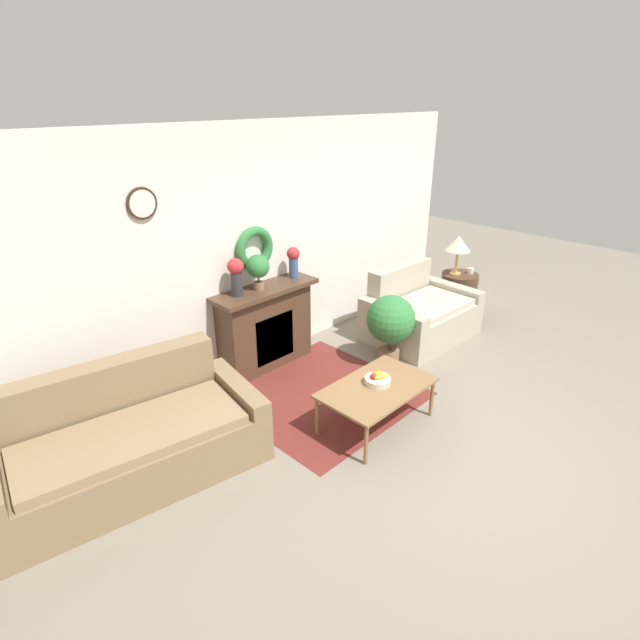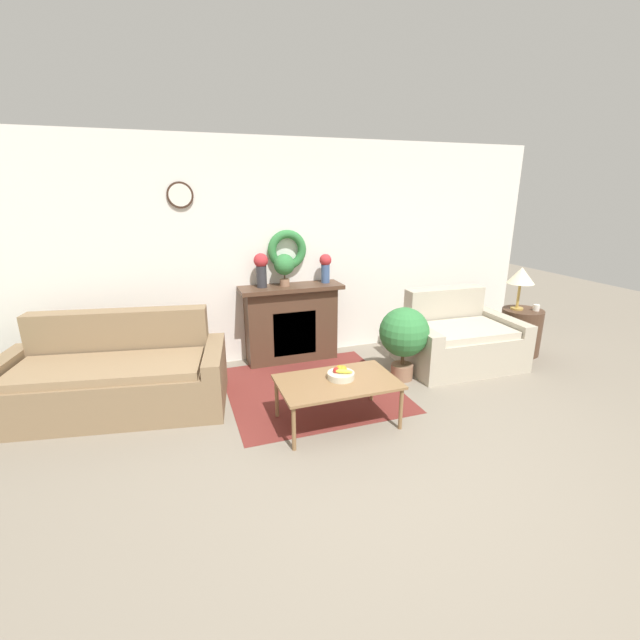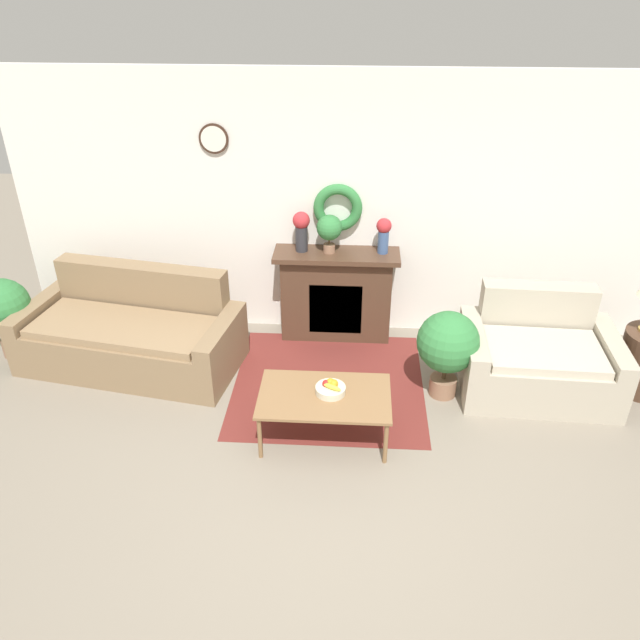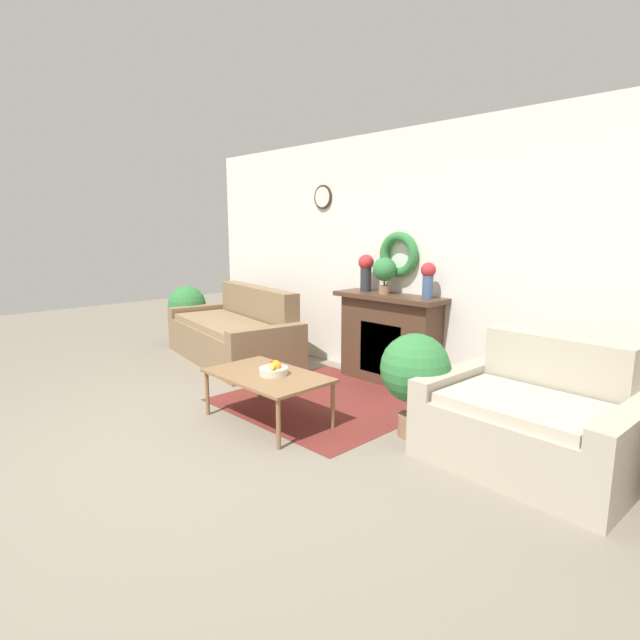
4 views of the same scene
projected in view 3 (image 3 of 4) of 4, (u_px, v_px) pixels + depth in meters
name	position (u px, v px, depth m)	size (l,w,h in m)	color
ground_plane	(338.00, 517.00, 4.56)	(16.00, 16.00, 0.00)	gray
floor_rug	(329.00, 383.00, 5.98)	(1.80, 1.77, 0.01)	maroon
wall_back	(349.00, 209.00, 6.26)	(6.80, 0.17, 2.70)	white
fireplace	(336.00, 294.00, 6.52)	(1.27, 0.41, 0.98)	#4C3323
couch_left	(132.00, 334.00, 6.16)	(2.25, 1.32, 0.92)	#846B4C
loveseat_right	(538.00, 358.00, 5.81)	(1.43, 1.05, 0.89)	#B2A893
coffee_table	(325.00, 398.00, 5.14)	(1.09, 0.67, 0.43)	olive
fruit_bowl	(331.00, 388.00, 5.13)	(0.25, 0.25, 0.12)	beige
vase_on_mantel_left	(301.00, 228.00, 6.18)	(0.17, 0.17, 0.41)	#2D2D33
vase_on_mantel_right	(384.00, 233.00, 6.15)	(0.15, 0.15, 0.36)	#3D5684
potted_plant_on_mantel	(329.00, 229.00, 6.14)	(0.25, 0.25, 0.39)	#8E664C
potted_plant_floor_by_couch	(3.00, 308.00, 6.16)	(0.54, 0.54, 0.84)	#8E664C
potted_plant_floor_by_loveseat	(448.00, 345.00, 5.58)	(0.56, 0.56, 0.85)	#8E664C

